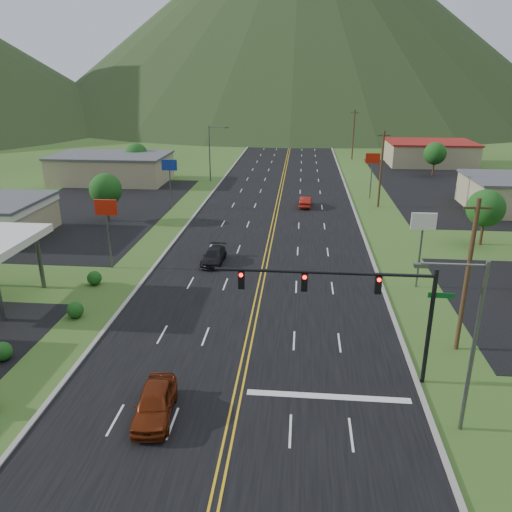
# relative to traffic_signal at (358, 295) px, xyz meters

# --- Properties ---
(traffic_signal) EXTENTS (13.10, 0.43, 7.00)m
(traffic_signal) POSITION_rel_traffic_signal_xyz_m (0.00, 0.00, 0.00)
(traffic_signal) COLOR black
(traffic_signal) RESTS_ON ground
(streetlight_east) EXTENTS (3.28, 0.25, 9.00)m
(streetlight_east) POSITION_rel_traffic_signal_xyz_m (4.70, -4.00, -0.15)
(streetlight_east) COLOR #59595E
(streetlight_east) RESTS_ON ground
(streetlight_west) EXTENTS (3.28, 0.25, 9.00)m
(streetlight_west) POSITION_rel_traffic_signal_xyz_m (-18.16, 56.00, -0.15)
(streetlight_west) COLOR #59595E
(streetlight_west) RESTS_ON ground
(building_west_far) EXTENTS (18.40, 11.40, 4.50)m
(building_west_far) POSITION_rel_traffic_signal_xyz_m (-34.48, 54.00, -3.07)
(building_west_far) COLOR tan
(building_west_far) RESTS_ON ground
(building_east_far) EXTENTS (16.40, 12.40, 4.50)m
(building_east_far) POSITION_rel_traffic_signal_xyz_m (21.52, 76.00, -3.07)
(building_east_far) COLOR tan
(building_east_far) RESTS_ON ground
(pole_sign_west_a) EXTENTS (2.00, 0.18, 6.40)m
(pole_sign_west_a) POSITION_rel_traffic_signal_xyz_m (-20.48, 16.00, -0.28)
(pole_sign_west_a) COLOR #59595E
(pole_sign_west_a) RESTS_ON ground
(pole_sign_west_b) EXTENTS (2.00, 0.18, 6.40)m
(pole_sign_west_b) POSITION_rel_traffic_signal_xyz_m (-20.48, 38.00, -0.28)
(pole_sign_west_b) COLOR #59595E
(pole_sign_west_b) RESTS_ON ground
(pole_sign_east_a) EXTENTS (2.00, 0.18, 6.40)m
(pole_sign_east_a) POSITION_rel_traffic_signal_xyz_m (6.52, 14.00, -0.28)
(pole_sign_east_a) COLOR #59595E
(pole_sign_east_a) RESTS_ON ground
(pole_sign_east_b) EXTENTS (2.00, 0.18, 6.40)m
(pole_sign_east_b) POSITION_rel_traffic_signal_xyz_m (6.52, 46.00, -0.28)
(pole_sign_east_b) COLOR #59595E
(pole_sign_east_b) RESTS_ON ground
(tree_west_a) EXTENTS (3.84, 3.84, 5.82)m
(tree_west_a) POSITION_rel_traffic_signal_xyz_m (-26.48, 31.00, -1.44)
(tree_west_a) COLOR #382314
(tree_west_a) RESTS_ON ground
(tree_west_b) EXTENTS (3.84, 3.84, 5.82)m
(tree_west_b) POSITION_rel_traffic_signal_xyz_m (-31.48, 58.00, -1.44)
(tree_west_b) COLOR #382314
(tree_west_b) RESTS_ON ground
(tree_east_a) EXTENTS (3.84, 3.84, 5.82)m
(tree_east_a) POSITION_rel_traffic_signal_xyz_m (15.52, 26.00, -1.44)
(tree_east_a) COLOR #382314
(tree_east_a) RESTS_ON ground
(tree_east_b) EXTENTS (3.84, 3.84, 5.82)m
(tree_east_b) POSITION_rel_traffic_signal_xyz_m (19.52, 64.00, -1.44)
(tree_east_b) COLOR #382314
(tree_east_b) RESTS_ON ground
(utility_pole_a) EXTENTS (1.60, 0.28, 10.00)m
(utility_pole_a) POSITION_rel_traffic_signal_xyz_m (7.02, 4.00, -0.20)
(utility_pole_a) COLOR #382314
(utility_pole_a) RESTS_ON ground
(utility_pole_b) EXTENTS (1.60, 0.28, 10.00)m
(utility_pole_b) POSITION_rel_traffic_signal_xyz_m (7.02, 41.00, -0.20)
(utility_pole_b) COLOR #382314
(utility_pole_b) RESTS_ON ground
(utility_pole_c) EXTENTS (1.60, 0.28, 10.00)m
(utility_pole_c) POSITION_rel_traffic_signal_xyz_m (7.02, 81.00, -0.20)
(utility_pole_c) COLOR #382314
(utility_pole_c) RESTS_ON ground
(utility_pole_d) EXTENTS (1.60, 0.28, 10.00)m
(utility_pole_d) POSITION_rel_traffic_signal_xyz_m (7.02, 121.00, -0.20)
(utility_pole_d) COLOR #382314
(utility_pole_d) RESTS_ON ground
(mountain_n) EXTENTS (220.00, 220.00, 85.00)m
(mountain_n) POSITION_rel_traffic_signal_xyz_m (-6.48, 206.00, 37.17)
(mountain_n) COLOR #1D3116
(mountain_n) RESTS_ON ground
(car_red_near) EXTENTS (2.33, 4.84, 1.59)m
(car_red_near) POSITION_rel_traffic_signal_xyz_m (-10.49, -4.47, -4.53)
(car_red_near) COLOR #65220B
(car_red_near) RESTS_ON ground
(car_dark_mid) EXTENTS (2.01, 4.66, 1.34)m
(car_dark_mid) POSITION_rel_traffic_signal_xyz_m (-11.31, 17.95, -4.66)
(car_dark_mid) COLOR black
(car_dark_mid) RESTS_ON ground
(car_red_far) EXTENTS (1.70, 4.33, 1.40)m
(car_red_far) POSITION_rel_traffic_signal_xyz_m (-2.69, 40.11, -4.63)
(car_red_far) COLOR maroon
(car_red_far) RESTS_ON ground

